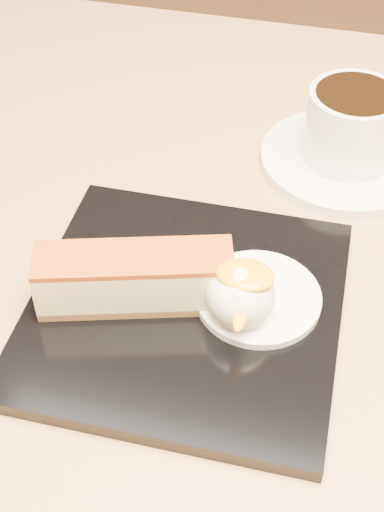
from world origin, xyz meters
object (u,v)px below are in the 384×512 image
(table, at_px, (251,388))
(cheesecake, at_px, (135,278))
(ice_cream_scoop, at_px, (240,296))
(saucer, at_px, (345,160))
(dessert_plate, at_px, (185,308))
(coffee_cup, at_px, (354,125))

(table, distance_m, cheesecake, 0.21)
(ice_cream_scoop, relative_size, saucer, 0.31)
(table, bearing_deg, cheesecake, -144.51)
(dessert_plate, distance_m, saucer, 0.23)
(ice_cream_scoop, bearing_deg, table, 82.72)
(table, bearing_deg, saucer, 72.40)
(dessert_plate, height_order, cheesecake, cheesecake)
(table, relative_size, cheesecake, 5.67)
(dessert_plate, bearing_deg, cheesecake, -171.87)
(dessert_plate, bearing_deg, table, 48.57)
(dessert_plate, distance_m, cheesecake, 0.05)
(table, xyz_separation_m, ice_cream_scoop, (-0.01, -0.06, 0.19))
(dessert_plate, bearing_deg, ice_cream_scoop, -7.13)
(dessert_plate, xyz_separation_m, cheesecake, (-0.04, -0.00, 0.03))
(table, relative_size, coffee_cup, 7.59)
(cheesecake, bearing_deg, saucer, 41.68)
(dessert_plate, relative_size, coffee_cup, 2.09)
(table, bearing_deg, coffee_cup, 71.69)
(cheesecake, distance_m, coffee_cup, 0.25)
(table, relative_size, ice_cream_scoop, 16.94)
(cheesecake, distance_m, ice_cream_scoop, 0.08)
(ice_cream_scoop, xyz_separation_m, saucer, (0.06, 0.21, -0.03))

